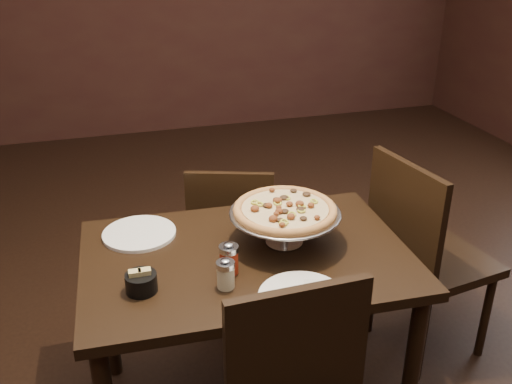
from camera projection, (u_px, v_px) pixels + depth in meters
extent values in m
cube|color=black|center=(247.00, 258.00, 2.04)|extent=(1.19, 0.83, 0.04)
cylinder|color=black|center=(411.00, 374.00, 2.01)|extent=(0.06, 0.06, 0.68)
cylinder|color=black|center=(108.00, 307.00, 2.36)|extent=(0.06, 0.06, 0.68)
cylinder|color=black|center=(342.00, 274.00, 2.59)|extent=(0.06, 0.06, 0.68)
cylinder|color=#B4B5BB|center=(284.00, 242.00, 2.09)|extent=(0.14, 0.14, 0.01)
cylinder|color=#B4B5BB|center=(285.00, 228.00, 2.07)|extent=(0.03, 0.03, 0.11)
cylinder|color=#B4B5BB|center=(285.00, 214.00, 2.04)|extent=(0.10, 0.10, 0.01)
cylinder|color=#A6A6AB|center=(285.00, 213.00, 2.04)|extent=(0.39, 0.39, 0.01)
torus|color=#A6A6AB|center=(285.00, 213.00, 2.04)|extent=(0.40, 0.40, 0.01)
cylinder|color=#9D6B2F|center=(285.00, 211.00, 2.04)|extent=(0.36, 0.36, 0.01)
torus|color=#9D6B2F|center=(285.00, 210.00, 2.03)|extent=(0.38, 0.38, 0.03)
cylinder|color=tan|center=(285.00, 209.00, 2.03)|extent=(0.31, 0.31, 0.01)
cylinder|color=beige|center=(226.00, 277.00, 1.82)|extent=(0.06, 0.06, 0.08)
cylinder|color=#B4B5BB|center=(225.00, 265.00, 1.80)|extent=(0.06, 0.06, 0.02)
ellipsoid|color=#B4B5BB|center=(225.00, 261.00, 1.80)|extent=(0.03, 0.03, 0.01)
cylinder|color=maroon|center=(229.00, 262.00, 1.90)|extent=(0.06, 0.06, 0.08)
cylinder|color=#B4B5BB|center=(229.00, 249.00, 1.88)|extent=(0.07, 0.07, 0.02)
ellipsoid|color=#B4B5BB|center=(229.00, 244.00, 1.87)|extent=(0.04, 0.04, 0.01)
cylinder|color=black|center=(141.00, 283.00, 1.81)|extent=(0.10, 0.10, 0.06)
cube|color=#D2C179|center=(136.00, 280.00, 1.80)|extent=(0.04, 0.03, 0.07)
cube|color=#D2C179|center=(145.00, 278.00, 1.80)|extent=(0.04, 0.03, 0.07)
cube|color=silver|center=(327.00, 293.00, 1.80)|extent=(0.17, 0.17, 0.01)
cylinder|color=white|center=(139.00, 233.00, 2.14)|extent=(0.27, 0.27, 0.01)
cylinder|color=white|center=(302.00, 297.00, 1.78)|extent=(0.27, 0.27, 0.01)
cone|color=#B4B5BB|center=(297.00, 229.00, 1.92)|extent=(0.14, 0.14, 0.00)
cylinder|color=black|center=(297.00, 228.00, 1.92)|extent=(0.08, 0.09, 0.02)
cube|color=black|center=(234.00, 240.00, 2.76)|extent=(0.49, 0.49, 0.04)
cube|color=black|center=(230.00, 215.00, 2.51)|extent=(0.37, 0.15, 0.40)
cylinder|color=black|center=(266.00, 260.00, 2.99)|extent=(0.03, 0.03, 0.38)
cylinder|color=black|center=(207.00, 258.00, 3.00)|extent=(0.03, 0.03, 0.38)
cylinder|color=black|center=(265.00, 295.00, 2.71)|extent=(0.03, 0.03, 0.38)
cylinder|color=black|center=(199.00, 293.00, 2.72)|extent=(0.03, 0.03, 0.38)
cube|color=black|center=(297.00, 354.00, 1.61)|extent=(0.42, 0.04, 0.44)
cube|color=black|center=(434.00, 260.00, 2.50)|extent=(0.50, 0.50, 0.04)
cube|color=black|center=(404.00, 216.00, 2.31)|extent=(0.10, 0.44, 0.46)
cylinder|color=black|center=(486.00, 316.00, 2.52)|extent=(0.04, 0.04, 0.43)
cylinder|color=black|center=(431.00, 275.00, 2.81)|extent=(0.04, 0.04, 0.43)
cylinder|color=black|center=(422.00, 338.00, 2.38)|extent=(0.04, 0.04, 0.43)
cylinder|color=black|center=(372.00, 293.00, 2.67)|extent=(0.04, 0.04, 0.43)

